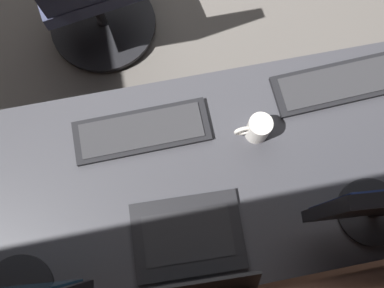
# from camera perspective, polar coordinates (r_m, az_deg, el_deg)

# --- Properties ---
(desk) EXTENTS (1.88, 0.67, 0.73)m
(desk) POSITION_cam_1_polar(r_m,az_deg,el_deg) (1.27, 0.43, -5.55)
(desk) COLOR #38383D
(desk) RESTS_ON ground
(drawer_pedestal) EXTENTS (0.40, 0.51, 0.69)m
(drawer_pedestal) POSITION_cam_1_polar(r_m,az_deg,el_deg) (1.60, -11.49, -10.43)
(drawer_pedestal) COLOR #38383D
(drawer_pedestal) RESTS_ON ground
(laptop_leftmost) EXTENTS (0.33, 0.32, 0.22)m
(laptop_leftmost) POSITION_cam_1_polar(r_m,az_deg,el_deg) (1.13, -0.18, -16.03)
(laptop_leftmost) COLOR black
(laptop_leftmost) RESTS_ON desk
(keyboard_main) EXTENTS (0.43, 0.16, 0.02)m
(keyboard_main) POSITION_cam_1_polar(r_m,az_deg,el_deg) (1.37, 20.32, 8.16)
(keyboard_main) COLOR black
(keyboard_main) RESTS_ON desk
(keyboard_spare) EXTENTS (0.42, 0.14, 0.02)m
(keyboard_spare) POSITION_cam_1_polar(r_m,az_deg,el_deg) (1.24, -7.27, 1.85)
(keyboard_spare) COLOR black
(keyboard_spare) RESTS_ON desk
(coffee_mug) EXTENTS (0.11, 0.07, 0.10)m
(coffee_mug) POSITION_cam_1_polar(r_m,az_deg,el_deg) (1.20, 9.41, 2.20)
(coffee_mug) COLOR silver
(coffee_mug) RESTS_ON desk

